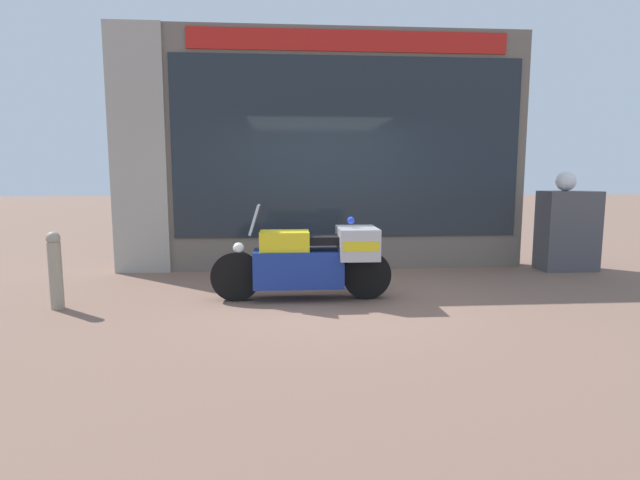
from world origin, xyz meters
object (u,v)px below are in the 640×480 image
Objects in this scene: white_helmet at (566,181)px; utility_cabinet at (568,231)px; paramedic_motorcycle at (313,258)px; street_bollard at (55,269)px.

utility_cabinet is at bearing -35.21° from white_helmet.
paramedic_motorcycle is 4.59m from white_helmet.
paramedic_motorcycle is 4.54m from utility_cabinet.
utility_cabinet is 0.80m from white_helmet.
utility_cabinet reaches higher than street_bollard.
white_helmet is (4.18, 1.66, 0.92)m from paramedic_motorcycle.
paramedic_motorcycle reaches higher than street_bollard.
paramedic_motorcycle is at bearing -159.12° from utility_cabinet.
paramedic_motorcycle is 3.01m from street_bollard.
utility_cabinet is at bearing 14.26° from street_bollard.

